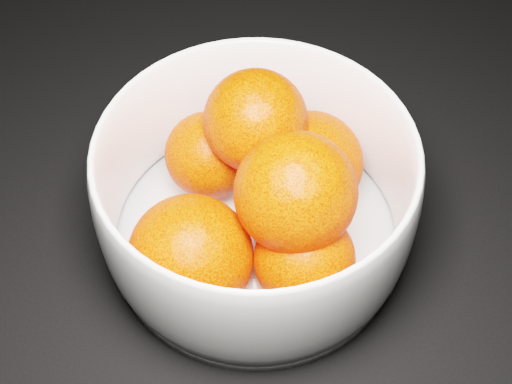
% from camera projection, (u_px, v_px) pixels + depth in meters
% --- Properties ---
extents(bowl, '(0.22, 0.22, 0.11)m').
position_uv_depth(bowl, '(256.00, 197.00, 0.50)').
color(bowl, white).
rests_on(bowl, ground).
extents(orange_pile, '(0.16, 0.18, 0.12)m').
position_uv_depth(orange_pile, '(260.00, 194.00, 0.49)').
color(orange_pile, '#FF3304').
rests_on(orange_pile, bowl).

